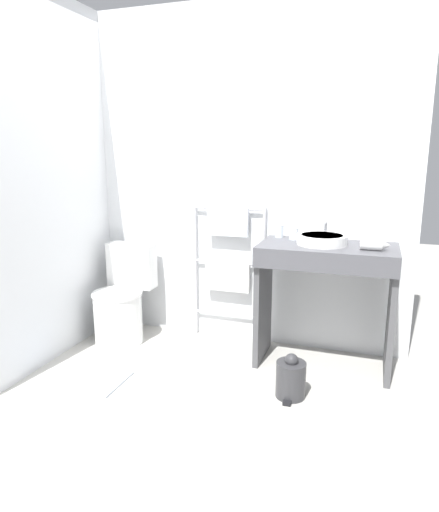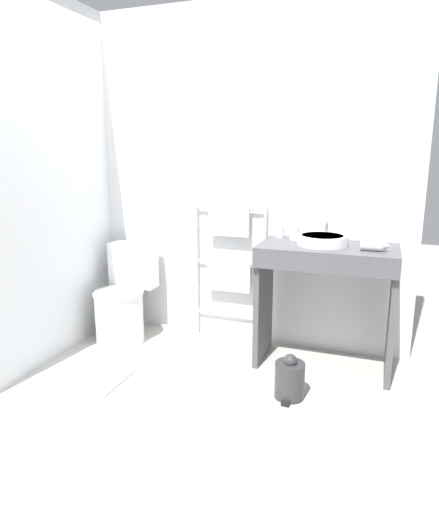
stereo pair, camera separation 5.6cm
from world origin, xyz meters
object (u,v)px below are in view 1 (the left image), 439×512
(sink_basin, at_px, (322,239))
(cup_near_edge, at_px, (294,234))
(toilet, at_px, (122,303))
(trash_bin, at_px, (291,378))
(cup_near_wall, at_px, (279,231))
(hair_dryer, at_px, (373,244))
(towel_radiator, at_px, (228,256))

(sink_basin, height_order, cup_near_edge, cup_near_edge)
(toilet, xyz_separation_m, cup_near_edge, (1.34, 0.17, 0.62))
(toilet, height_order, cup_near_edge, cup_near_edge)
(sink_basin, bearing_deg, trash_bin, -100.12)
(cup_near_wall, relative_size, hair_dryer, 0.50)
(cup_near_edge, relative_size, hair_dryer, 0.46)
(toilet, distance_m, hair_dryer, 1.99)
(toilet, relative_size, trash_bin, 2.70)
(towel_radiator, bearing_deg, trash_bin, -48.63)
(hair_dryer, bearing_deg, cup_near_edge, 161.72)
(cup_near_wall, xyz_separation_m, cup_near_edge, (0.12, -0.06, -0.00))
(towel_radiator, distance_m, hair_dryer, 1.14)
(cup_near_wall, relative_size, cup_near_edge, 1.10)
(toilet, distance_m, towel_radiator, 0.94)
(cup_near_wall, relative_size, trash_bin, 0.32)
(cup_near_wall, height_order, trash_bin, cup_near_wall)
(toilet, height_order, cup_near_wall, cup_near_wall)
(sink_basin, xyz_separation_m, trash_bin, (-0.09, -0.52, -0.80))
(toilet, bearing_deg, cup_near_edge, 7.40)
(trash_bin, bearing_deg, cup_near_wall, 109.04)
(toilet, bearing_deg, cup_near_wall, 10.75)
(cup_near_edge, bearing_deg, cup_near_wall, 154.00)
(sink_basin, bearing_deg, towel_radiator, 163.43)
(towel_radiator, bearing_deg, sink_basin, -16.57)
(toilet, height_order, hair_dryer, hair_dryer)
(sink_basin, relative_size, cup_near_edge, 4.04)
(sink_basin, distance_m, hair_dryer, 0.34)
(cup_near_wall, bearing_deg, cup_near_edge, -26.00)
(cup_near_wall, xyz_separation_m, trash_bin, (0.24, -0.69, -0.81))
(towel_radiator, xyz_separation_m, trash_bin, (0.65, -0.74, -0.57))
(towel_radiator, relative_size, sink_basin, 3.25)
(sink_basin, relative_size, trash_bin, 1.19)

